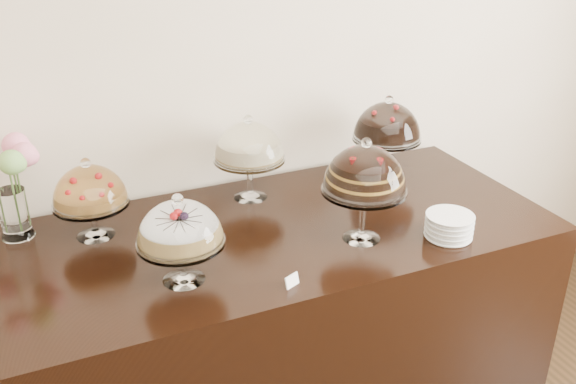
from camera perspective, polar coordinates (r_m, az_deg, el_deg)
name	(u,v)px	position (r m, az deg, el deg)	size (l,w,h in m)	color
wall_back	(216,53)	(2.86, -6.44, 12.16)	(5.00, 0.04, 3.00)	beige
display_counter	(283,317)	(2.86, -0.41, -11.07)	(2.20, 1.00, 0.90)	black
cake_stand_sugar_sponge	(180,228)	(2.21, -9.60, -3.14)	(0.31, 0.31, 0.34)	white
cake_stand_choco_layer	(365,173)	(2.43, 6.85, 1.72)	(0.33, 0.33, 0.42)	white
cake_stand_cheesecake	(249,145)	(2.77, -3.49, 4.16)	(0.31, 0.31, 0.38)	white
cake_stand_dark_choco	(387,125)	(3.01, 8.83, 5.94)	(0.32, 0.32, 0.40)	white
cake_stand_fruit_tart	(89,189)	(2.58, -17.24, 0.22)	(0.29, 0.29, 0.33)	white
flower_vase	(7,178)	(2.67, -23.72, 1.18)	(0.26, 0.28, 0.40)	white
plate_stack	(449,226)	(2.60, 14.13, -2.94)	(0.18, 0.18, 0.09)	silver
price_card_left	(292,281)	(2.24, 0.36, -7.88)	(0.06, 0.01, 0.04)	white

